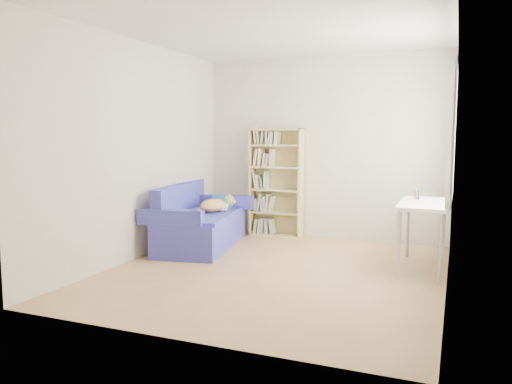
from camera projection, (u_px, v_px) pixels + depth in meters
ground at (275, 272)px, 5.45m from camera, size 4.00×4.00×0.00m
room_shell at (286, 121)px, 5.27m from camera, size 3.54×4.04×2.62m
sofa at (200, 223)px, 6.67m from camera, size 1.10×1.83×0.83m
bookshelf at (276, 187)px, 7.33m from camera, size 0.79×0.25×1.59m
desk at (424, 209)px, 5.51m from camera, size 0.51×1.11×0.75m
pen_cup at (417, 194)px, 5.74m from camera, size 0.08×0.08×0.15m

